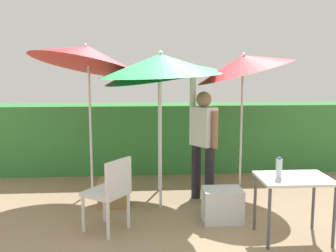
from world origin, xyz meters
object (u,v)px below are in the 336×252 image
(cooler_box, at_px, (222,205))
(folding_table, at_px, (294,185))
(umbrella_yellow, at_px, (87,56))
(umbrella_orange, at_px, (161,65))
(chair_plastic, at_px, (110,190))
(crate_cardboard, at_px, (113,193))
(person_vendor, at_px, (203,138))
(umbrella_navy, at_px, (159,67))
(bottle_water, at_px, (279,168))
(umbrella_rainbow, at_px, (243,64))

(cooler_box, bearing_deg, folding_table, -38.61)
(umbrella_yellow, bearing_deg, umbrella_orange, -36.58)
(umbrella_yellow, xyz_separation_m, chair_plastic, (0.43, -1.53, -1.59))
(crate_cardboard, bearing_deg, folding_table, -29.25)
(chair_plastic, relative_size, cooler_box, 1.82)
(umbrella_orange, distance_m, crate_cardboard, 1.90)
(person_vendor, height_order, folding_table, person_vendor)
(umbrella_navy, xyz_separation_m, bottle_water, (1.23, -1.89, -1.10))
(umbrella_rainbow, height_order, umbrella_navy, umbrella_rainbow)
(umbrella_rainbow, height_order, crate_cardboard, umbrella_rainbow)
(person_vendor, bearing_deg, umbrella_navy, 140.94)
(umbrella_orange, xyz_separation_m, bottle_water, (1.25, -1.12, -1.13))
(person_vendor, height_order, bottle_water, person_vendor)
(umbrella_navy, height_order, crate_cardboard, umbrella_navy)
(umbrella_navy, bearing_deg, bottle_water, -56.94)
(umbrella_rainbow, height_order, cooler_box, umbrella_rainbow)
(umbrella_rainbow, relative_size, umbrella_orange, 1.08)
(umbrella_yellow, bearing_deg, umbrella_rainbow, 2.66)
(umbrella_navy, xyz_separation_m, person_vendor, (0.61, -0.49, -1.00))
(umbrella_yellow, bearing_deg, bottle_water, -39.45)
(umbrella_navy, distance_m, bottle_water, 2.51)
(umbrella_rainbow, height_order, umbrella_orange, umbrella_rainbow)
(chair_plastic, bearing_deg, person_vendor, 39.02)
(chair_plastic, height_order, folding_table, chair_plastic)
(umbrella_yellow, distance_m, cooler_box, 2.93)
(chair_plastic, bearing_deg, umbrella_navy, 66.63)
(person_vendor, distance_m, chair_plastic, 1.68)
(umbrella_orange, relative_size, cooler_box, 4.43)
(umbrella_orange, distance_m, chair_plastic, 1.76)
(umbrella_orange, bearing_deg, cooler_box, -34.79)
(umbrella_rainbow, relative_size, umbrella_yellow, 0.92)
(umbrella_orange, xyz_separation_m, folding_table, (1.45, -1.08, -1.34))
(umbrella_yellow, relative_size, crate_cardboard, 6.14)
(umbrella_yellow, bearing_deg, folding_table, -36.63)
(cooler_box, xyz_separation_m, crate_cardboard, (-1.42, 0.63, -0.02))
(umbrella_rainbow, height_order, person_vendor, umbrella_rainbow)
(umbrella_yellow, height_order, person_vendor, umbrella_yellow)
(umbrella_orange, relative_size, crate_cardboard, 5.24)
(umbrella_orange, relative_size, folding_table, 2.71)
(umbrella_rainbow, relative_size, cooler_box, 4.79)
(umbrella_yellow, xyz_separation_m, cooler_box, (1.82, -1.31, -1.89))
(cooler_box, bearing_deg, umbrella_yellow, 144.16)
(cooler_box, bearing_deg, chair_plastic, -171.10)
(chair_plastic, xyz_separation_m, crate_cardboard, (-0.03, 0.85, -0.32))
(umbrella_navy, bearing_deg, folding_table, -52.42)
(chair_plastic, bearing_deg, folding_table, -9.16)
(umbrella_navy, relative_size, crate_cardboard, 5.42)
(person_vendor, height_order, crate_cardboard, person_vendor)
(umbrella_orange, bearing_deg, bottle_water, -41.71)
(crate_cardboard, relative_size, folding_table, 0.52)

